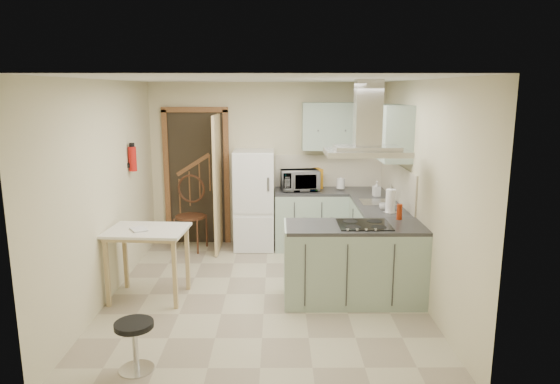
{
  "coord_description": "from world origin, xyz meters",
  "views": [
    {
      "loc": [
        0.15,
        -5.57,
        2.39
      ],
      "look_at": [
        0.18,
        0.45,
        1.15
      ],
      "focal_mm": 32.0,
      "sensor_mm": 36.0,
      "label": 1
    }
  ],
  "objects_px": {
    "drop_leaf_table": "(149,264)",
    "fridge": "(254,200)",
    "microwave": "(300,180)",
    "peninsula": "(354,263)",
    "bentwood_chair": "(190,217)",
    "stool": "(135,346)",
    "extractor_hood": "(367,152)"
  },
  "relations": [
    {
      "from": "fridge",
      "to": "microwave",
      "type": "height_order",
      "value": "fridge"
    },
    {
      "from": "fridge",
      "to": "peninsula",
      "type": "bearing_deg",
      "value": -58.26
    },
    {
      "from": "peninsula",
      "to": "drop_leaf_table",
      "type": "height_order",
      "value": "peninsula"
    },
    {
      "from": "fridge",
      "to": "bentwood_chair",
      "type": "relative_size",
      "value": 1.47
    },
    {
      "from": "drop_leaf_table",
      "to": "stool",
      "type": "height_order",
      "value": "drop_leaf_table"
    },
    {
      "from": "extractor_hood",
      "to": "drop_leaf_table",
      "type": "distance_m",
      "value": 2.79
    },
    {
      "from": "peninsula",
      "to": "stool",
      "type": "height_order",
      "value": "peninsula"
    },
    {
      "from": "fridge",
      "to": "extractor_hood",
      "type": "distance_m",
      "value": 2.57
    },
    {
      "from": "fridge",
      "to": "drop_leaf_table",
      "type": "xyz_separation_m",
      "value": [
        -1.14,
        -1.89,
        -0.33
      ]
    },
    {
      "from": "peninsula",
      "to": "extractor_hood",
      "type": "height_order",
      "value": "extractor_hood"
    },
    {
      "from": "bentwood_chair",
      "to": "stool",
      "type": "relative_size",
      "value": 2.28
    },
    {
      "from": "drop_leaf_table",
      "to": "peninsula",
      "type": "bearing_deg",
      "value": 2.11
    },
    {
      "from": "fridge",
      "to": "bentwood_chair",
      "type": "bearing_deg",
      "value": -174.76
    },
    {
      "from": "extractor_hood",
      "to": "drop_leaf_table",
      "type": "height_order",
      "value": "extractor_hood"
    },
    {
      "from": "extractor_hood",
      "to": "microwave",
      "type": "xyz_separation_m",
      "value": [
        -0.63,
        1.97,
        -0.67
      ]
    },
    {
      "from": "extractor_hood",
      "to": "drop_leaf_table",
      "type": "bearing_deg",
      "value": 177.83
    },
    {
      "from": "bentwood_chair",
      "to": "stool",
      "type": "height_order",
      "value": "bentwood_chair"
    },
    {
      "from": "peninsula",
      "to": "extractor_hood",
      "type": "bearing_deg",
      "value": 0.0
    },
    {
      "from": "stool",
      "to": "microwave",
      "type": "bearing_deg",
      "value": 65.34
    },
    {
      "from": "fridge",
      "to": "extractor_hood",
      "type": "height_order",
      "value": "extractor_hood"
    },
    {
      "from": "microwave",
      "to": "bentwood_chair",
      "type": "bearing_deg",
      "value": 175.42
    },
    {
      "from": "bentwood_chair",
      "to": "stool",
      "type": "bearing_deg",
      "value": -74.91
    },
    {
      "from": "microwave",
      "to": "peninsula",
      "type": "bearing_deg",
      "value": -81.93
    },
    {
      "from": "peninsula",
      "to": "microwave",
      "type": "height_order",
      "value": "microwave"
    },
    {
      "from": "drop_leaf_table",
      "to": "microwave",
      "type": "height_order",
      "value": "microwave"
    },
    {
      "from": "stool",
      "to": "extractor_hood",
      "type": "bearing_deg",
      "value": 33.34
    },
    {
      "from": "extractor_hood",
      "to": "stool",
      "type": "bearing_deg",
      "value": -146.66
    },
    {
      "from": "fridge",
      "to": "drop_leaf_table",
      "type": "height_order",
      "value": "fridge"
    },
    {
      "from": "drop_leaf_table",
      "to": "fridge",
      "type": "bearing_deg",
      "value": 63.3
    },
    {
      "from": "peninsula",
      "to": "bentwood_chair",
      "type": "height_order",
      "value": "bentwood_chair"
    },
    {
      "from": "microwave",
      "to": "drop_leaf_table",
      "type": "bearing_deg",
      "value": -141.45
    },
    {
      "from": "peninsula",
      "to": "drop_leaf_table",
      "type": "xyz_separation_m",
      "value": [
        -2.36,
        0.09,
        -0.03
      ]
    }
  ]
}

